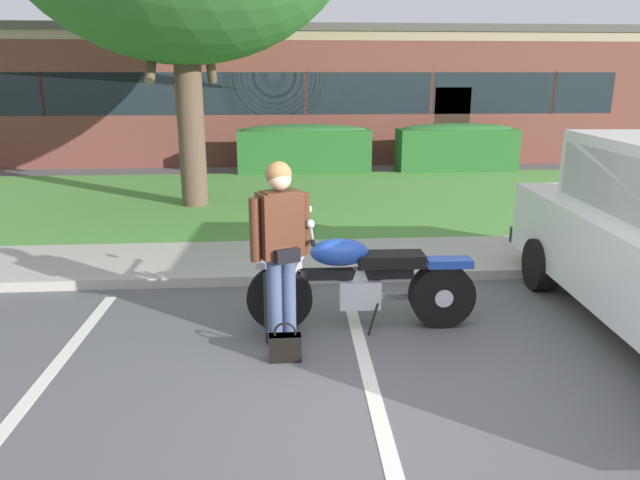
{
  "coord_description": "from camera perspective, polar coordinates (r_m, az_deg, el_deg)",
  "views": [
    {
      "loc": [
        -0.76,
        -3.94,
        2.41
      ],
      "look_at": [
        -0.35,
        1.59,
        0.85
      ],
      "focal_mm": 32.87,
      "sensor_mm": 36.0,
      "label": 1
    }
  ],
  "objects": [
    {
      "name": "hedge_center_left",
      "position": [
        15.6,
        13.14,
        8.85
      ],
      "size": [
        3.02,
        0.9,
        1.24
      ],
      "color": "#286028",
      "rests_on": "ground"
    },
    {
      "name": "motorcycle",
      "position": [
        5.74,
        4.95,
        -3.99
      ],
      "size": [
        2.24,
        0.82,
        1.18
      ],
      "color": "black",
      "rests_on": "ground"
    },
    {
      "name": "ground_plane",
      "position": [
        4.68,
        5.94,
        -15.39
      ],
      "size": [
        140.0,
        140.0,
        0.0
      ],
      "primitive_type": "plane",
      "color": "#565659"
    },
    {
      "name": "hedge_left",
      "position": [
        14.91,
        -1.55,
        8.95
      ],
      "size": [
        3.31,
        0.9,
        1.24
      ],
      "color": "#286028",
      "rests_on": "ground"
    },
    {
      "name": "stall_stripe_0",
      "position": [
        5.17,
        -26.65,
        -13.87
      ],
      "size": [
        0.23,
        4.4,
        0.01
      ],
      "primitive_type": "cube",
      "rotation": [
        0.0,
        0.0,
        -0.03
      ],
      "color": "silver",
      "rests_on": "ground"
    },
    {
      "name": "concrete_walk",
      "position": [
        7.93,
        1.42,
        -1.67
      ],
      "size": [
        60.0,
        1.5,
        0.08
      ],
      "primitive_type": "cube",
      "color": "#ADA89E",
      "rests_on": "ground"
    },
    {
      "name": "grass_lawn",
      "position": [
        11.7,
        -0.47,
        3.99
      ],
      "size": [
        60.0,
        6.29,
        0.06
      ],
      "primitive_type": "cube",
      "color": "#518E3D",
      "rests_on": "ground"
    },
    {
      "name": "rider_person",
      "position": [
        5.19,
        -3.86,
        -0.17
      ],
      "size": [
        0.53,
        0.39,
        1.7
      ],
      "color": "black",
      "rests_on": "ground"
    },
    {
      "name": "stall_stripe_1",
      "position": [
        4.84,
        5.06,
        -14.16
      ],
      "size": [
        0.23,
        4.4,
        0.01
      ],
      "primitive_type": "cube",
      "rotation": [
        0.0,
        0.0,
        -0.03
      ],
      "color": "silver",
      "rests_on": "ground"
    },
    {
      "name": "brick_building",
      "position": [
        21.01,
        -2.1,
        14.25
      ],
      "size": [
        20.27,
        10.01,
        3.73
      ],
      "color": "brown",
      "rests_on": "ground"
    },
    {
      "name": "curb_strip",
      "position": [
        7.12,
        2.1,
        -3.56
      ],
      "size": [
        60.0,
        0.2,
        0.12
      ],
      "primitive_type": "cube",
      "color": "#ADA89E",
      "rests_on": "ground"
    },
    {
      "name": "handbag",
      "position": [
        5.19,
        -3.42,
        -10.18
      ],
      "size": [
        0.28,
        0.13,
        0.36
      ],
      "color": "black",
      "rests_on": "ground"
    }
  ]
}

